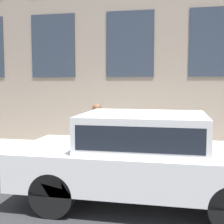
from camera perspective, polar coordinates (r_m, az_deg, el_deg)
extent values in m
plane|color=#2D2D30|center=(7.40, -0.43, -11.68)|extent=(80.00, 80.00, 0.00)
cube|color=#B2ADA3|center=(8.89, 1.72, -8.26)|extent=(3.19, 60.00, 0.15)
cube|color=#2D3847|center=(10.22, 18.34, 12.08)|extent=(0.03, 1.54, 2.10)
cube|color=#2D3847|center=(10.26, 3.31, 12.31)|extent=(0.03, 1.54, 2.10)
cube|color=#2D3847|center=(10.95, -10.69, 11.80)|extent=(0.03, 1.54, 2.10)
cylinder|color=#2D7260|center=(7.80, 2.85, -9.53)|extent=(0.32, 0.32, 0.04)
cylinder|color=#2D7260|center=(7.72, 2.86, -7.30)|extent=(0.24, 0.24, 0.66)
sphere|color=#2C5D50|center=(7.65, 2.88, -4.88)|extent=(0.25, 0.25, 0.25)
cylinder|color=black|center=(7.64, 2.88, -4.33)|extent=(0.08, 0.08, 0.10)
cylinder|color=#2D7260|center=(7.68, 4.11, -6.76)|extent=(0.09, 0.10, 0.09)
cylinder|color=#2D7260|center=(7.73, 1.63, -6.67)|extent=(0.09, 0.10, 0.09)
cylinder|color=#232328|center=(8.02, -2.86, -6.61)|extent=(0.10, 0.10, 0.72)
cylinder|color=#232328|center=(8.16, -2.60, -6.39)|extent=(0.10, 0.10, 0.72)
cube|color=red|center=(7.98, -2.75, -2.07)|extent=(0.19, 0.13, 0.54)
cylinder|color=red|center=(7.85, -3.00, -2.11)|extent=(0.08, 0.08, 0.51)
cylinder|color=red|center=(8.12, -2.51, -1.85)|extent=(0.08, 0.08, 0.51)
sphere|color=brown|center=(7.94, -2.76, 0.72)|extent=(0.24, 0.24, 0.24)
cylinder|color=black|center=(5.31, -10.87, -14.61)|extent=(0.24, 0.74, 0.74)
cylinder|color=black|center=(6.86, -5.28, -9.88)|extent=(0.24, 0.74, 0.74)
cylinder|color=black|center=(6.64, 18.74, -10.67)|extent=(0.24, 0.74, 0.74)
cube|color=white|center=(5.69, 5.77, -9.75)|extent=(1.97, 4.48, 0.64)
cube|color=white|center=(5.56, 5.83, -3.46)|extent=(1.73, 2.15, 0.62)
cube|color=#1E232D|center=(5.56, 5.83, -3.46)|extent=(1.74, 1.98, 0.39)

